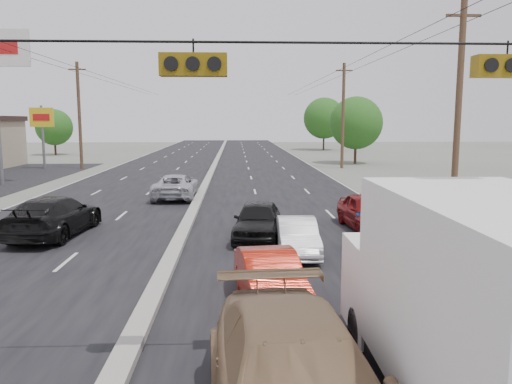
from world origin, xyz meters
TOP-DOWN VIEW (x-y plane):
  - road_surface at (0.00, 30.00)m, footprint 20.00×160.00m
  - center_median at (0.00, 30.00)m, footprint 0.50×160.00m
  - utility_pole_left_c at (-12.50, 40.00)m, footprint 1.60×0.30m
  - utility_pole_right_b at (12.50, 15.00)m, footprint 1.60×0.30m
  - utility_pole_right_c at (12.50, 40.00)m, footprint 1.60×0.30m
  - traffic_signals at (1.40, 0.00)m, footprint 25.00×0.30m
  - pole_sign_far at (-16.00, 40.00)m, footprint 2.20×0.25m
  - tree_left_far at (-22.00, 60.00)m, footprint 4.80×4.80m
  - tree_right_mid at (15.00, 45.00)m, footprint 5.60×5.60m
  - tree_right_far at (16.00, 70.00)m, footprint 6.40×6.40m
  - box_truck at (5.64, -1.17)m, footprint 2.58×7.10m
  - red_sedan at (3.00, 3.99)m, footprint 1.87×4.12m
  - queue_car_a at (3.00, 11.00)m, footprint 2.26×4.50m
  - queue_car_b at (4.26, 8.68)m, footprint 1.39×3.76m
  - queue_car_d at (7.32, 6.81)m, footprint 2.12×4.93m
  - queue_car_e at (7.70, 12.49)m, footprint 2.03×4.48m
  - oncoming_near at (-5.10, 11.84)m, footprint 2.73×5.71m
  - oncoming_far at (-1.40, 21.41)m, footprint 2.39×5.18m

SIDE VIEW (x-z plane):
  - road_surface at x=0.00m, z-range -0.01..0.01m
  - center_median at x=0.00m, z-range 0.00..0.20m
  - queue_car_b at x=4.26m, z-range 0.00..1.23m
  - red_sedan at x=3.00m, z-range 0.00..1.31m
  - queue_car_d at x=7.32m, z-range 0.00..1.42m
  - oncoming_far at x=-1.40m, z-range 0.00..1.44m
  - queue_car_a at x=3.00m, z-range 0.00..1.47m
  - queue_car_e at x=7.70m, z-range 0.00..1.49m
  - oncoming_near at x=-5.10m, z-range 0.00..1.61m
  - box_truck at x=5.64m, z-range 0.05..3.63m
  - tree_left_far at x=-22.00m, z-range 0.66..6.78m
  - tree_right_mid at x=15.00m, z-range 0.77..7.91m
  - pole_sign_far at x=-16.00m, z-range 1.41..7.41m
  - tree_right_far at x=16.00m, z-range 0.88..9.04m
  - utility_pole_left_c at x=-12.50m, z-range 0.11..10.11m
  - utility_pole_right_b at x=12.50m, z-range 0.11..10.11m
  - utility_pole_right_c at x=12.50m, z-range 0.11..10.11m
  - traffic_signals at x=1.40m, z-range 5.22..5.77m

